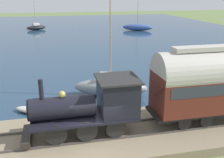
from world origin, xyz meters
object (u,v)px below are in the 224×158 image
object	(u,v)px
sailboat_blue	(137,27)
sailboat_gray	(110,86)
steam_locomotive	(94,103)
rowboat_far_out	(35,111)
sailboat_black	(36,27)

from	to	relation	value
sailboat_blue	sailboat_gray	bearing A→B (deg)	-173.81
steam_locomotive	rowboat_far_out	size ratio (longest dim) A/B	2.09
sailboat_blue	rowboat_far_out	distance (m)	41.85
sailboat_blue	sailboat_gray	world-z (taller)	sailboat_gray
sailboat_blue	sailboat_gray	distance (m)	37.63
sailboat_gray	rowboat_far_out	xyz separation A→B (m)	(-2.04, 5.70, -0.55)
sailboat_blue	steam_locomotive	bearing A→B (deg)	-173.54
sailboat_black	sailboat_gray	world-z (taller)	sailboat_gray
sailboat_blue	rowboat_far_out	world-z (taller)	sailboat_blue
sailboat_gray	sailboat_black	bearing A→B (deg)	28.30
steam_locomotive	sailboat_black	bearing A→B (deg)	6.33
steam_locomotive	sailboat_gray	world-z (taller)	sailboat_gray
rowboat_far_out	sailboat_black	bearing A→B (deg)	32.92
sailboat_black	rowboat_far_out	distance (m)	42.97
sailboat_gray	sailboat_blue	bearing A→B (deg)	-3.41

